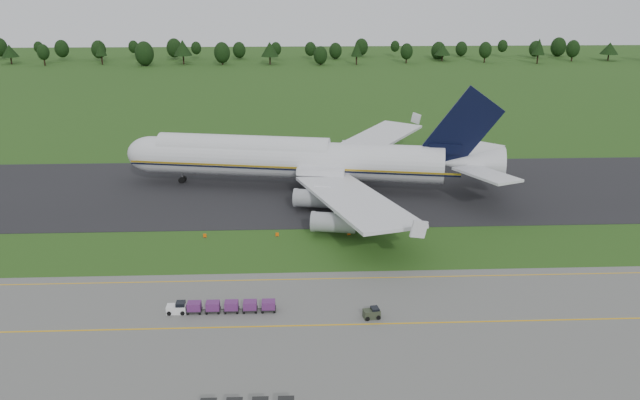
{
  "coord_description": "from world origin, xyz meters",
  "views": [
    {
      "loc": [
        -0.36,
        -85.97,
        38.42
      ],
      "look_at": [
        3.32,
        2.0,
        7.14
      ],
      "focal_mm": 35.0,
      "sensor_mm": 36.0,
      "label": 1
    }
  ],
  "objects_px": {
    "aircraft": "(300,159)",
    "edge_markers": "(277,235)",
    "baggage_train": "(220,306)",
    "utility_cart": "(372,314)"
  },
  "relations": [
    {
      "from": "aircraft",
      "to": "baggage_train",
      "type": "distance_m",
      "value": 49.05
    },
    {
      "from": "aircraft",
      "to": "baggage_train",
      "type": "bearing_deg",
      "value": -102.35
    },
    {
      "from": "aircraft",
      "to": "utility_cart",
      "type": "bearing_deg",
      "value": -81.03
    },
    {
      "from": "aircraft",
      "to": "edge_markers",
      "type": "relative_size",
      "value": 3.18
    },
    {
      "from": "baggage_train",
      "to": "aircraft",
      "type": "bearing_deg",
      "value": 77.65
    },
    {
      "from": "aircraft",
      "to": "utility_cart",
      "type": "xyz_separation_m",
      "value": [
        7.87,
        -49.87,
        -5.32
      ]
    },
    {
      "from": "aircraft",
      "to": "edge_markers",
      "type": "distance_m",
      "value": 25.0
    },
    {
      "from": "aircraft",
      "to": "edge_markers",
      "type": "xyz_separation_m",
      "value": [
        -4.02,
        -24.03,
        -5.63
      ]
    },
    {
      "from": "utility_cart",
      "to": "baggage_train",
      "type": "bearing_deg",
      "value": 173.1
    },
    {
      "from": "aircraft",
      "to": "baggage_train",
      "type": "xyz_separation_m",
      "value": [
        -10.43,
        -47.65,
        -5.12
      ]
    }
  ]
}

